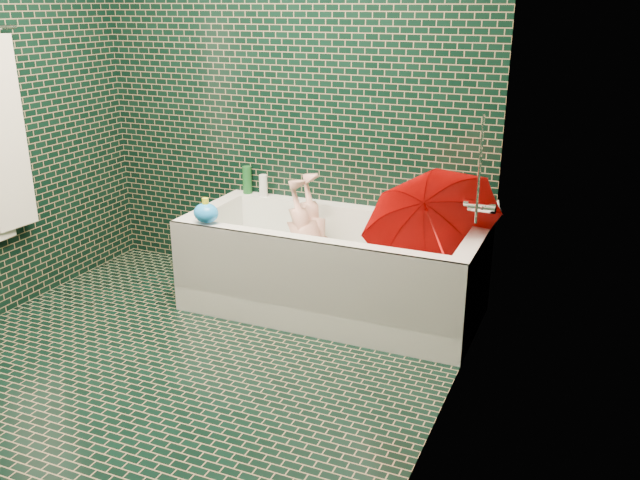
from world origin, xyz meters
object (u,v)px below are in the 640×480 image
at_px(umbrella, 437,239).
at_px(bath_toy, 206,213).
at_px(child, 313,257).
at_px(rubber_duck, 444,209).
at_px(bathtub, 331,277).

distance_m(umbrella, bath_toy, 1.29).
relative_size(child, rubber_duck, 7.68).
xyz_separation_m(bathtub, child, (-0.13, 0.03, 0.10)).
bearing_deg(rubber_duck, bath_toy, -133.85).
height_order(child, rubber_duck, rubber_duck).
relative_size(child, umbrella, 1.32).
bearing_deg(child, umbrella, 88.40).
relative_size(bathtub, umbrella, 2.36).
bearing_deg(bath_toy, umbrella, 6.66).
bearing_deg(child, bathtub, 83.01).
height_order(umbrella, bath_toy, umbrella).
relative_size(bathtub, rubber_duck, 13.71).
bearing_deg(umbrella, child, 153.97).
bearing_deg(bathtub, umbrella, -6.23).
distance_m(bathtub, child, 0.16).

